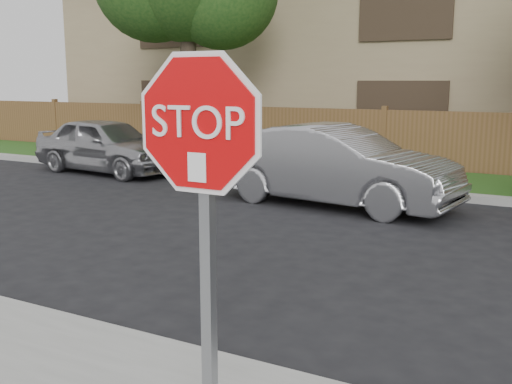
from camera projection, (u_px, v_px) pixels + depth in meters
The scene contains 3 objects.
stop_sign at pixel (202, 186), 3.09m from camera, with size 1.01×0.13×2.55m.
sedan_far_left at pixel (107, 145), 15.38m from camera, with size 1.69×4.21×1.43m, color #9F9FA3.
sedan_left at pixel (335, 166), 11.32m from camera, with size 1.62×4.65×1.53m, color #9D9DA1.
Camera 1 is at (0.59, -4.02, 2.37)m, focal length 42.00 mm.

